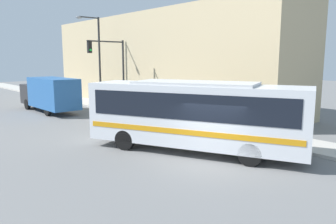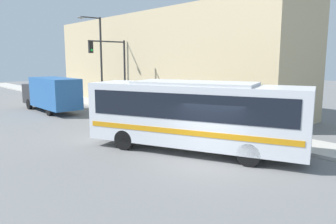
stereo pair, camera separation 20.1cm
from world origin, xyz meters
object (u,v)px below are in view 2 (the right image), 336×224
at_px(city_bus, 194,112).
at_px(traffic_light_pole, 113,63).
at_px(fire_hydrant, 193,119).
at_px(parking_meter, 167,107).
at_px(pedestrian_near_corner, 235,115).
at_px(delivery_truck, 51,93).
at_px(street_lamp, 99,55).

height_order(city_bus, traffic_light_pole, traffic_light_pole).
xyz_separation_m(fire_hydrant, parking_meter, (0.00, 2.58, 0.45)).
distance_m(city_bus, pedestrian_near_corner, 5.20).
height_order(fire_hydrant, traffic_light_pole, traffic_light_pole).
bearing_deg(parking_meter, pedestrian_near_corner, -80.23).
bearing_deg(city_bus, pedestrian_near_corner, -8.86).
bearing_deg(pedestrian_near_corner, delivery_truck, 109.30).
relative_size(delivery_truck, fire_hydrant, 9.33).
relative_size(delivery_truck, pedestrian_near_corner, 4.33).
xyz_separation_m(city_bus, traffic_light_pole, (3.12, 12.03, 2.13)).
height_order(delivery_truck, pedestrian_near_corner, delivery_truck).
height_order(city_bus, fire_hydrant, city_bus).
xyz_separation_m(street_lamp, pedestrian_near_corner, (0.91, -14.59, -3.69)).
height_order(fire_hydrant, pedestrian_near_corner, pedestrian_near_corner).
bearing_deg(fire_hydrant, traffic_light_pole, 96.55).
bearing_deg(city_bus, traffic_light_pole, 51.55).
bearing_deg(fire_hydrant, delivery_truck, 109.42).
xyz_separation_m(delivery_truck, fire_hydrant, (4.36, -12.37, -1.00)).
bearing_deg(delivery_truck, pedestrian_near_corner, -70.70).
relative_size(delivery_truck, street_lamp, 0.97).
xyz_separation_m(traffic_light_pole, parking_meter, (0.92, -5.46, -3.04)).
xyz_separation_m(fire_hydrant, traffic_light_pole, (-0.92, 8.04, 3.49)).
bearing_deg(street_lamp, city_bus, -104.24).
relative_size(city_bus, parking_meter, 8.29).
height_order(traffic_light_pole, parking_meter, traffic_light_pole).
distance_m(fire_hydrant, traffic_light_pole, 8.81).
bearing_deg(street_lamp, fire_hydrant, -89.97).
height_order(parking_meter, pedestrian_near_corner, pedestrian_near_corner).
bearing_deg(traffic_light_pole, parking_meter, -80.40).
bearing_deg(city_bus, parking_meter, 34.49).
xyz_separation_m(traffic_light_pole, pedestrian_near_corner, (1.83, -10.70, -2.99)).
height_order(parking_meter, street_lamp, street_lamp).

